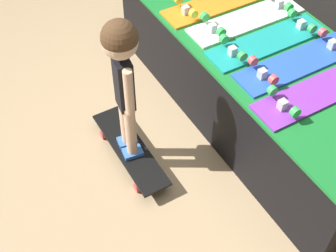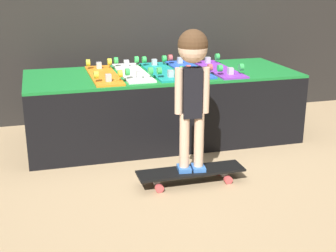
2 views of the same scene
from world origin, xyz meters
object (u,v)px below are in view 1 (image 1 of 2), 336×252
skateboard_teal_on_rack (267,41)px  child (122,67)px  skateboard_blue_on_rack (298,62)px  skateboard_white_on_rack (246,19)px  skateboard_orange_on_rack (219,2)px  skateboard_on_floor (130,150)px  skateboard_purple_on_rack (319,91)px

skateboard_teal_on_rack → child: (-0.05, -0.89, 0.15)m
skateboard_blue_on_rack → skateboard_white_on_rack: bearing=-179.5°
skateboard_orange_on_rack → skateboard_white_on_rack: same height
skateboard_white_on_rack → skateboard_teal_on_rack: (0.23, -0.02, 0.00)m
skateboard_orange_on_rack → skateboard_blue_on_rack: bearing=3.7°
child → skateboard_white_on_rack: bearing=109.3°
child → skateboard_blue_on_rack: bearing=80.9°
skateboard_blue_on_rack → skateboard_on_floor: size_ratio=1.07×
skateboard_on_floor → skateboard_white_on_rack: bearing=101.4°
skateboard_white_on_rack → skateboard_on_floor: 1.05m
skateboard_blue_on_rack → child: size_ratio=0.84×
skateboard_white_on_rack → skateboard_blue_on_rack: bearing=0.5°
skateboard_blue_on_rack → child: child is taller
skateboard_orange_on_rack → skateboard_blue_on_rack: same height
skateboard_teal_on_rack → skateboard_orange_on_rack: bearing=-177.8°
skateboard_blue_on_rack → child: (-0.28, -0.92, 0.15)m
skateboard_blue_on_rack → skateboard_purple_on_rack: size_ratio=1.00×
skateboard_teal_on_rack → skateboard_purple_on_rack: 0.47m
skateboard_white_on_rack → skateboard_blue_on_rack: size_ratio=1.00×
skateboard_blue_on_rack → skateboard_orange_on_rack: bearing=-176.3°
skateboard_orange_on_rack → skateboard_on_floor: (0.42, -0.87, -0.49)m
skateboard_on_floor → child: size_ratio=0.78×
skateboard_orange_on_rack → skateboard_teal_on_rack: bearing=2.2°
skateboard_teal_on_rack → skateboard_blue_on_rack: same height
skateboard_orange_on_rack → skateboard_on_floor: size_ratio=1.07×
skateboard_orange_on_rack → skateboard_teal_on_rack: same height
skateboard_purple_on_rack → skateboard_blue_on_rack: bearing=166.6°
skateboard_on_floor → skateboard_blue_on_rack: bearing=73.0°
skateboard_teal_on_rack → skateboard_on_floor: 1.02m
skateboard_white_on_rack → child: size_ratio=0.84×
child → skateboard_on_floor: bearing=-96.1°
skateboard_purple_on_rack → skateboard_orange_on_rack: bearing=179.3°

